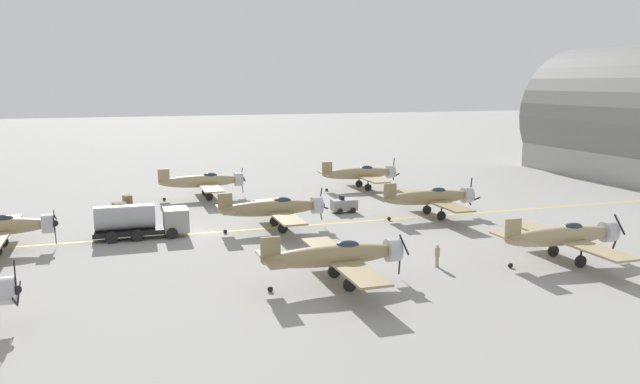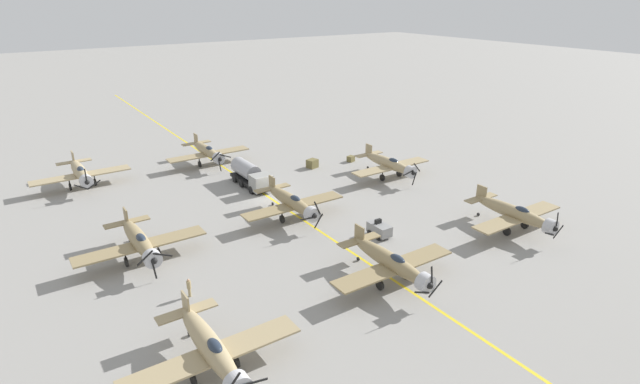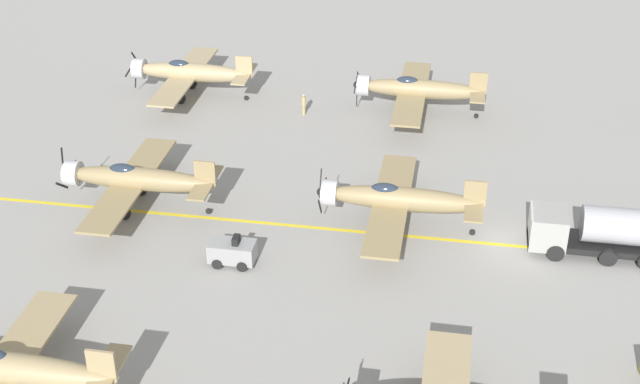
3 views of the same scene
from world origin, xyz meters
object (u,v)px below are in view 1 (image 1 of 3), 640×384
tow_tractor (344,205)px  airplane_mid_right (337,256)px  airplane_mid_center (275,208)px  supply_crate_mid_lane (120,209)px  airplane_far_left (361,174)px  ground_crew_walking (437,255)px  airplane_mid_left (204,181)px  airplane_far_right (564,236)px  airplane_far_center (431,198)px  supply_crate_by_tanker (127,199)px  fuel_tanker (141,221)px

tow_tractor → airplane_mid_right: bearing=-21.5°
airplane_mid_center → supply_crate_mid_lane: bearing=-139.3°
airplane_far_left → airplane_mid_right: airplane_far_left is taller
airplane_far_left → ground_crew_walking: (32.90, -7.18, -1.10)m
airplane_mid_left → ground_crew_walking: bearing=5.1°
airplane_far_right → airplane_mid_right: size_ratio=1.00×
airplane_far_left → airplane_far_center: bearing=-16.3°
airplane_mid_right → supply_crate_mid_lane: airplane_mid_right is taller
airplane_mid_left → ground_crew_walking: (32.73, 12.45, -1.10)m
airplane_far_left → airplane_far_center: (17.59, 0.48, 0.00)m
airplane_mid_center → supply_crate_by_tanker: 21.75m
airplane_far_left → airplane_mid_center: airplane_far_left is taller
supply_crate_by_tanker → airplane_mid_right: bearing=20.3°
airplane_far_center → ground_crew_walking: bearing=-30.6°
airplane_far_center → supply_crate_mid_lane: size_ratio=8.21×
airplane_far_center → airplane_mid_right: 23.29m
fuel_tanker → ground_crew_walking: size_ratio=4.76×
airplane_mid_left → airplane_mid_right: size_ratio=1.00×
airplane_mid_right → supply_crate_mid_lane: (-27.98, -13.52, -1.40)m
airplane_mid_right → tow_tractor: size_ratio=4.62×
ground_crew_walking → supply_crate_by_tanker: bearing=-147.3°
airplane_mid_left → supply_crate_mid_lane: airplane_mid_left is taller
airplane_far_left → airplane_mid_right: (34.49, -15.54, -0.00)m
airplane_mid_center → airplane_mid_right: airplane_mid_center is taller
airplane_far_center → tow_tractor: 9.01m
airplane_far_left → airplane_far_right: size_ratio=1.00×
airplane_far_center → airplane_mid_right: airplane_far_center is taller
ground_crew_walking → supply_crate_mid_lane: 34.28m
airplane_far_right → airplane_far_center: size_ratio=1.00×
ground_crew_walking → supply_crate_mid_lane: ground_crew_walking is taller
tow_tractor → ground_crew_walking: (20.28, -0.24, 0.13)m
tow_tractor → supply_crate_by_tanker: 24.61m
airplane_far_right → fuel_tanker: 34.50m
airplane_mid_right → ground_crew_walking: size_ratio=7.14×
airplane_mid_center → airplane_mid_right: bearing=-8.6°
airplane_far_left → supply_crate_mid_lane: bearing=-95.2°
airplane_far_center → airplane_far_right: bearing=2.2°
airplane_mid_left → airplane_mid_center: (17.73, 3.98, 0.00)m
airplane_far_center → tow_tractor: size_ratio=4.62×
fuel_tanker → supply_crate_mid_lane: bearing=-170.7°
airplane_far_right → fuel_tanker: size_ratio=1.50×
airplane_far_right → ground_crew_walking: airplane_far_right is taller
supply_crate_by_tanker → supply_crate_mid_lane: size_ratio=0.69×
ground_crew_walking → fuel_tanker: bearing=-128.0°
airplane_far_right → supply_crate_mid_lane: bearing=-117.2°
airplane_far_left → airplane_mid_center: size_ratio=1.00×
fuel_tanker → tow_tractor: bearing=102.6°
airplane_far_center → supply_crate_by_tanker: bearing=-125.2°
airplane_mid_center → ground_crew_walking: airplane_mid_center is taller
airplane_far_left → airplane_mid_center: (17.91, -15.65, -0.00)m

